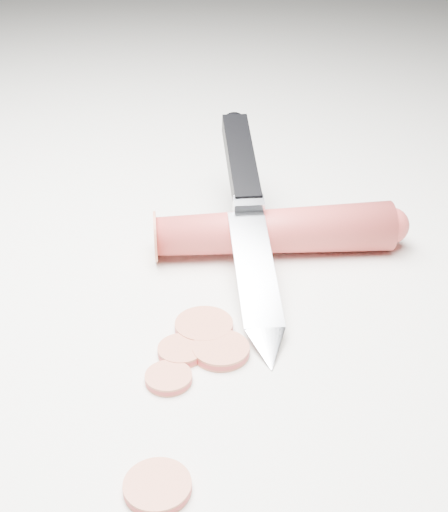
% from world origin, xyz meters
% --- Properties ---
extents(ground, '(2.40, 2.40, 0.00)m').
position_xyz_m(ground, '(0.00, 0.00, 0.00)').
color(ground, silver).
rests_on(ground, ground).
extents(carrot, '(0.18, 0.14, 0.04)m').
position_xyz_m(carrot, '(-0.02, 0.11, 0.02)').
color(carrot, '#BA2F2D').
rests_on(carrot, ground).
extents(carrot_slice_0, '(0.04, 0.04, 0.01)m').
position_xyz_m(carrot_slice_0, '(-0.02, -0.01, 0.00)').
color(carrot_slice_0, '#C46345').
rests_on(carrot_slice_0, ground).
extents(carrot_slice_1, '(0.03, 0.03, 0.01)m').
position_xyz_m(carrot_slice_1, '(-0.02, -0.04, 0.00)').
color(carrot_slice_1, '#C46345').
rests_on(carrot_slice_1, ground).
extents(carrot_slice_2, '(0.03, 0.03, 0.01)m').
position_xyz_m(carrot_slice_2, '(-0.01, -0.07, 0.00)').
color(carrot_slice_2, '#C46345').
rests_on(carrot_slice_2, ground).
extents(carrot_slice_3, '(0.04, 0.04, 0.01)m').
position_xyz_m(carrot_slice_3, '(0.01, -0.03, 0.00)').
color(carrot_slice_3, '#C46345').
rests_on(carrot_slice_3, ground).
extents(carrot_slice_4, '(0.04, 0.04, 0.01)m').
position_xyz_m(carrot_slice_4, '(0.03, -0.15, 0.00)').
color(carrot_slice_4, '#C46345').
rests_on(carrot_slice_4, ground).
extents(kitchen_knife, '(0.17, 0.25, 0.08)m').
position_xyz_m(kitchen_knife, '(-0.03, 0.08, 0.04)').
color(kitchen_knife, silver).
rests_on(kitchen_knife, ground).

